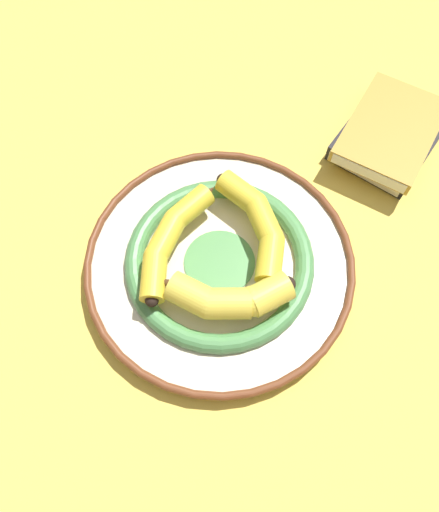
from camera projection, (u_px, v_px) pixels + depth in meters
ground_plane at (223, 292)px, 0.67m from camera, size 2.80×2.80×0.00m
decorative_bowl at (220, 263)px, 0.66m from camera, size 0.36×0.36×0.04m
banana_a at (227, 298)px, 0.60m from camera, size 0.14×0.13×0.04m
banana_b at (259, 226)px, 0.65m from camera, size 0.17×0.11×0.03m
banana_c at (171, 238)px, 0.64m from camera, size 0.09×0.18×0.03m
book_stack at (390, 135)px, 0.75m from camera, size 0.16×0.20×0.05m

